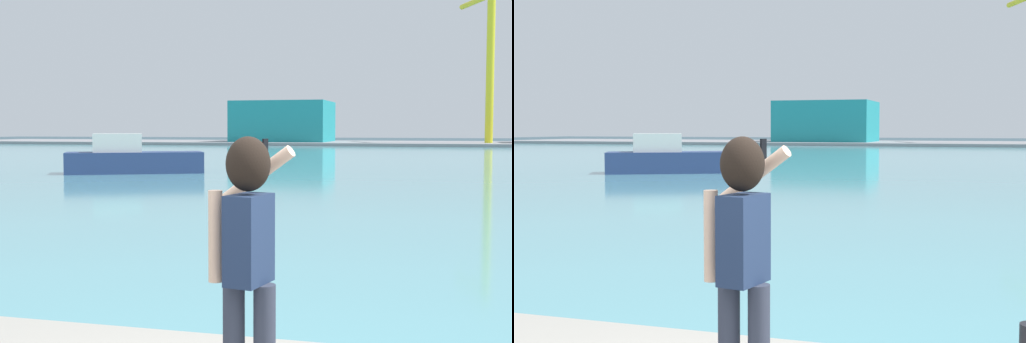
# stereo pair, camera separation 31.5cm
# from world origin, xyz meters

# --- Properties ---
(ground_plane) EXTENTS (220.00, 220.00, 0.00)m
(ground_plane) POSITION_xyz_m (0.00, 50.00, 0.00)
(ground_plane) COLOR #334751
(harbor_water) EXTENTS (140.00, 100.00, 0.02)m
(harbor_water) POSITION_xyz_m (0.00, 52.00, 0.01)
(harbor_water) COLOR #599EA8
(harbor_water) RESTS_ON ground_plane
(far_shore_dock) EXTENTS (140.00, 20.00, 0.39)m
(far_shore_dock) POSITION_xyz_m (0.00, 92.00, 0.20)
(far_shore_dock) COLOR gray
(far_shore_dock) RESTS_ON ground_plane
(person_photographer) EXTENTS (0.53, 0.56, 1.74)m
(person_photographer) POSITION_xyz_m (-0.14, 0.51, 1.59)
(person_photographer) COLOR #2D3342
(person_photographer) RESTS_ON quay_promenade
(boat_moored) EXTENTS (7.10, 4.96, 2.02)m
(boat_moored) POSITION_xyz_m (-14.07, 28.22, 0.75)
(boat_moored) COLOR navy
(boat_moored) RESTS_ON harbor_water
(warehouse_left) EXTENTS (13.26, 11.37, 5.69)m
(warehouse_left) POSITION_xyz_m (-20.43, 91.69, 3.24)
(warehouse_left) COLOR teal
(warehouse_left) RESTS_ON far_shore_dock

